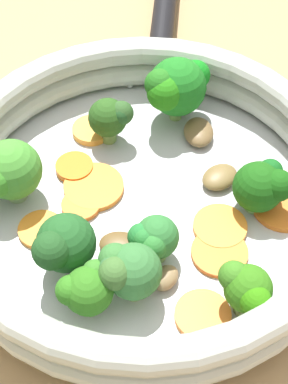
% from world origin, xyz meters
% --- Properties ---
extents(ground_plane, '(4.00, 4.00, 0.00)m').
position_xyz_m(ground_plane, '(0.00, 0.00, 0.00)').
color(ground_plane, '#A07B4F').
extents(skillet, '(0.28, 0.28, 0.02)m').
position_xyz_m(skillet, '(0.00, 0.00, 0.01)').
color(skillet, '#B2B5B7').
rests_on(skillet, ground_plane).
extents(skillet_rim_wall, '(0.30, 0.30, 0.05)m').
position_xyz_m(skillet_rim_wall, '(0.00, 0.00, 0.04)').
color(skillet_rim_wall, '#B8BCB3').
rests_on(skillet_rim_wall, skillet).
extents(skillet_handle, '(0.08, 0.20, 0.02)m').
position_xyz_m(skillet_handle, '(0.07, -0.23, 0.03)').
color(skillet_handle, black).
rests_on(skillet_handle, skillet).
extents(skillet_rivet_left, '(0.01, 0.01, 0.01)m').
position_xyz_m(skillet_rivet_left, '(0.02, -0.13, 0.02)').
color(skillet_rivet_left, '#B1BABC').
rests_on(skillet_rivet_left, skillet).
extents(skillet_rivet_right, '(0.01, 0.01, 0.01)m').
position_xyz_m(skillet_rivet_right, '(0.06, -0.12, 0.02)').
color(skillet_rivet_right, '#AEB0BA').
rests_on(skillet_rivet_right, skillet).
extents(carrot_slice_0, '(0.04, 0.04, 0.01)m').
position_xyz_m(carrot_slice_0, '(0.07, -0.05, 0.02)').
color(carrot_slice_0, gold).
rests_on(carrot_slice_0, skillet).
extents(carrot_slice_1, '(0.05, 0.05, 0.00)m').
position_xyz_m(carrot_slice_1, '(-0.10, -0.04, 0.02)').
color(carrot_slice_1, orange).
rests_on(carrot_slice_1, skillet).
extents(carrot_slice_2, '(0.04, 0.04, 0.00)m').
position_xyz_m(carrot_slice_2, '(0.06, 0.05, 0.02)').
color(carrot_slice_2, orange).
rests_on(carrot_slice_2, skillet).
extents(carrot_slice_3, '(0.04, 0.04, 0.00)m').
position_xyz_m(carrot_slice_3, '(0.04, 0.02, 0.02)').
color(carrot_slice_3, orange).
rests_on(carrot_slice_3, skillet).
extents(carrot_slice_4, '(0.05, 0.05, 0.00)m').
position_xyz_m(carrot_slice_4, '(-0.07, 0.07, 0.02)').
color(carrot_slice_4, orange).
rests_on(carrot_slice_4, skillet).
extents(carrot_slice_5, '(0.05, 0.05, 0.00)m').
position_xyz_m(carrot_slice_5, '(-0.06, 0.00, 0.02)').
color(carrot_slice_5, orange).
rests_on(carrot_slice_5, skillet).
extents(carrot_slice_6, '(0.03, 0.03, 0.01)m').
position_xyz_m(carrot_slice_6, '(0.06, -0.01, 0.02)').
color(carrot_slice_6, orange).
rests_on(carrot_slice_6, skillet).
extents(carrot_slice_7, '(0.05, 0.05, 0.00)m').
position_xyz_m(carrot_slice_7, '(-0.07, 0.02, 0.02)').
color(carrot_slice_7, orange).
rests_on(carrot_slice_7, skillet).
extents(carrot_slice_8, '(0.05, 0.05, 0.00)m').
position_xyz_m(carrot_slice_8, '(0.04, -0.00, 0.02)').
color(carrot_slice_8, orange).
rests_on(carrot_slice_8, skillet).
extents(broccoli_floret_0, '(0.04, 0.04, 0.05)m').
position_xyz_m(broccoli_floret_0, '(-0.02, 0.07, 0.04)').
color(broccoli_floret_0, '#82A962').
rests_on(broccoli_floret_0, skillet).
extents(broccoli_floret_1, '(0.04, 0.04, 0.04)m').
position_xyz_m(broccoli_floret_1, '(-0.08, -0.03, 0.04)').
color(broccoli_floret_1, '#6C9E59').
rests_on(broccoli_floret_1, skillet).
extents(broccoli_floret_2, '(0.04, 0.05, 0.05)m').
position_xyz_m(broccoli_floret_2, '(0.03, 0.07, 0.05)').
color(broccoli_floret_2, '#7FA869').
rests_on(broccoli_floret_2, skillet).
extents(broccoli_floret_3, '(0.04, 0.03, 0.04)m').
position_xyz_m(broccoli_floret_3, '(-0.09, 0.06, 0.04)').
color(broccoli_floret_3, '#759554').
rests_on(broccoli_floret_3, skillet).
extents(broccoli_floret_4, '(0.05, 0.06, 0.06)m').
position_xyz_m(broccoli_floret_4, '(0.01, -0.09, 0.05)').
color(broccoli_floret_4, '#7CA655').
rests_on(broccoli_floret_4, skillet).
extents(broccoli_floret_5, '(0.04, 0.03, 0.04)m').
position_xyz_m(broccoli_floret_5, '(0.05, -0.05, 0.04)').
color(broccoli_floret_5, olive).
rests_on(broccoli_floret_5, skillet).
extents(broccoli_floret_6, '(0.04, 0.04, 0.04)m').
position_xyz_m(broccoli_floret_6, '(0.00, 0.09, 0.04)').
color(broccoli_floret_6, '#698B4F').
rests_on(broccoli_floret_6, skillet).
extents(broccoli_floret_7, '(0.03, 0.04, 0.04)m').
position_xyz_m(broccoli_floret_7, '(-0.02, 0.04, 0.04)').
color(broccoli_floret_7, '#6F984D').
rests_on(broccoli_floret_7, skillet).
extents(broccoli_floret_8, '(0.05, 0.05, 0.05)m').
position_xyz_m(broccoli_floret_8, '(0.10, 0.03, 0.05)').
color(broccoli_floret_8, '#83A46D').
rests_on(broccoli_floret_8, skillet).
extents(mushroom_piece_0, '(0.02, 0.02, 0.01)m').
position_xyz_m(mushroom_piece_0, '(-0.04, 0.06, 0.02)').
color(mushroom_piece_0, olive).
rests_on(mushroom_piece_0, skillet).
extents(mushroom_piece_1, '(0.03, 0.04, 0.01)m').
position_xyz_m(mushroom_piece_1, '(-0.05, -0.04, 0.02)').
color(mushroom_piece_1, brown).
rests_on(mushroom_piece_1, skillet).
extents(mushroom_piece_2, '(0.04, 0.03, 0.01)m').
position_xyz_m(mushroom_piece_2, '(-0.00, 0.04, 0.02)').
color(mushroom_piece_2, brown).
rests_on(mushroom_piece_2, skillet).
extents(mushroom_piece_3, '(0.04, 0.04, 0.01)m').
position_xyz_m(mushroom_piece_3, '(-0.02, -0.08, 0.02)').
color(mushroom_piece_3, brown).
rests_on(mushroom_piece_3, skillet).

